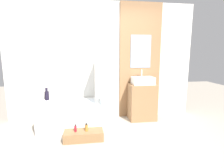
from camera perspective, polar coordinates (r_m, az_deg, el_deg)
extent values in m
plane|color=#A39989|center=(2.84, 0.39, -21.76)|extent=(12.00, 12.00, 0.00)
cube|color=silver|center=(3.98, -3.08, 7.25)|extent=(4.20, 0.06, 2.60)
cube|color=#8E6642|center=(4.11, 9.17, 7.22)|extent=(0.96, 0.03, 2.60)
cube|color=#8C9EB2|center=(4.08, 9.35, 10.43)|extent=(0.47, 0.01, 0.73)
cube|color=white|center=(3.74, -13.14, -9.66)|extent=(1.24, 0.79, 0.50)
cube|color=silver|center=(3.67, -13.29, -6.07)|extent=(0.97, 0.55, 0.01)
cube|color=silver|center=(3.49, -4.03, 2.02)|extent=(0.01, 0.61, 1.02)
cube|color=olive|center=(3.21, -9.22, -16.22)|extent=(0.68, 0.28, 0.16)
cube|color=#8E6642|center=(4.03, 9.80, -5.75)|extent=(0.59, 0.42, 0.81)
cube|color=white|center=(3.93, 10.01, 1.11)|extent=(0.47, 0.33, 0.16)
cylinder|color=silver|center=(3.99, 9.66, 3.57)|extent=(0.02, 0.02, 0.16)
cylinder|color=black|center=(4.02, -20.50, -3.61)|extent=(0.09, 0.09, 0.19)
cylinder|color=black|center=(3.99, -20.62, -1.75)|extent=(0.05, 0.05, 0.08)
sphere|color=silver|center=(3.97, -18.38, -4.06)|extent=(0.13, 0.13, 0.13)
cylinder|color=#B21928|center=(3.16, -11.83, -14.09)|extent=(0.04, 0.04, 0.10)
cylinder|color=black|center=(3.13, -11.87, -13.02)|extent=(0.02, 0.02, 0.02)
cylinder|color=#B2752D|center=(3.15, -8.34, -13.97)|extent=(0.05, 0.05, 0.11)
cylinder|color=black|center=(3.12, -8.37, -12.82)|extent=(0.03, 0.03, 0.02)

